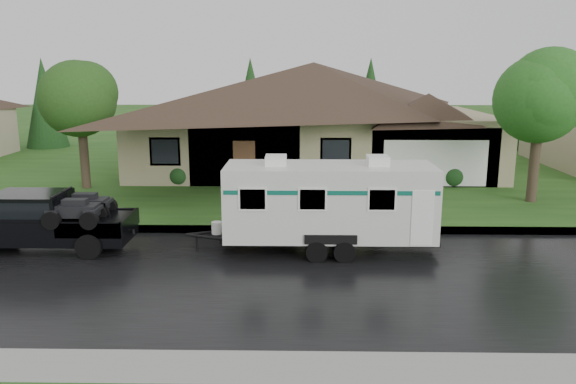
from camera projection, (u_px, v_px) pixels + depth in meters
name	position (u px, v px, depth m)	size (l,w,h in m)	color
ground	(258.00, 253.00, 16.91)	(140.00, 140.00, 0.00)	#244C17
road	(253.00, 277.00, 14.95)	(140.00, 8.00, 0.01)	black
curb	(262.00, 230.00, 19.09)	(140.00, 0.50, 0.15)	gray
lawn	(277.00, 166.00, 31.53)	(140.00, 26.00, 0.15)	#244C17
house_main	(319.00, 104.00, 29.60)	(19.44, 10.80, 6.90)	tan
tree_left_green	(80.00, 99.00, 24.57)	(3.47, 3.47, 5.74)	#382B1E
tree_right_green	(540.00, 100.00, 21.95)	(3.56, 3.56, 5.88)	#382B1E
shrub_row	(315.00, 175.00, 25.81)	(13.60, 1.00, 1.00)	#143814
pickup_truck	(40.00, 219.00, 17.07)	(5.30, 2.01, 1.77)	black
travel_trailer	(329.00, 201.00, 16.78)	(6.54, 2.30, 2.93)	silver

